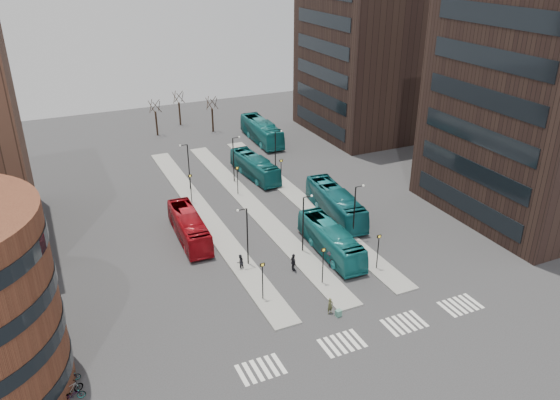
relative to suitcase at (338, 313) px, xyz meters
name	(u,v)px	position (x,y,z in m)	size (l,w,h in m)	color
ground	(382,372)	(-0.50, -7.14, -0.30)	(160.00, 160.00, 0.00)	#2C2C2E
island_left	(205,216)	(-4.50, 22.86, -0.22)	(2.50, 45.00, 0.15)	gray
island_mid	(253,206)	(1.50, 22.86, -0.22)	(2.50, 45.00, 0.15)	gray
island_right	(297,197)	(7.50, 22.86, -0.22)	(2.50, 45.00, 0.15)	gray
suitcase	(338,313)	(0.00, 0.00, 0.00)	(0.48, 0.38, 0.60)	#1D41A1
red_bus	(189,227)	(-7.64, 18.33, 1.17)	(2.46, 10.52, 2.93)	#9B0B14
teal_bus_a	(331,240)	(4.58, 9.47, 1.20)	(2.52, 10.78, 3.00)	#166C6F
teal_bus_b	(255,167)	(5.31, 31.44, 1.18)	(2.49, 10.62, 2.96)	#12595C
teal_bus_c	(335,203)	(9.22, 16.56, 1.35)	(2.77, 11.85, 3.30)	#135B63
teal_bus_d	(262,131)	(11.94, 44.70, 1.43)	(2.90, 12.40, 3.45)	#15686A
traveller	(330,306)	(-0.45, 0.66, 0.45)	(0.55, 0.36, 1.50)	#4B4C2E
commuter_a	(240,262)	(-4.88, 10.45, 0.49)	(0.77, 0.60, 1.59)	black
commuter_b	(293,262)	(-0.31, 8.07, 0.61)	(1.06, 0.44, 1.81)	black
commuter_c	(330,259)	(3.27, 7.29, 0.51)	(1.05, 0.60, 1.62)	black
bicycle_near	(72,395)	(-21.50, -0.50, 0.17)	(0.63, 1.80, 0.95)	gray
bicycle_mid	(71,389)	(-21.50, 0.01, 0.24)	(0.51, 1.79, 1.08)	gray
bicycle_far	(69,378)	(-21.50, 1.45, 0.11)	(0.54, 1.55, 0.81)	gray
crosswalk_stripes	(371,334)	(1.25, -3.14, -0.29)	(22.35, 2.40, 0.01)	silver
tower_near	(554,83)	(31.48, 8.86, 14.70)	(20.12, 20.00, 30.00)	#2E1F1A
tower_far	(377,39)	(31.48, 42.86, 14.70)	(20.12, 20.00, 30.00)	#2E1F1A
sign_poles	(274,213)	(1.10, 15.86, 2.11)	(12.45, 22.12, 3.65)	black
lamp_posts	(264,185)	(2.14, 20.86, 3.28)	(14.04, 20.24, 6.12)	black
bare_trees	(183,115)	(2.17, 55.53, 2.43)	(10.97, 8.14, 5.90)	black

